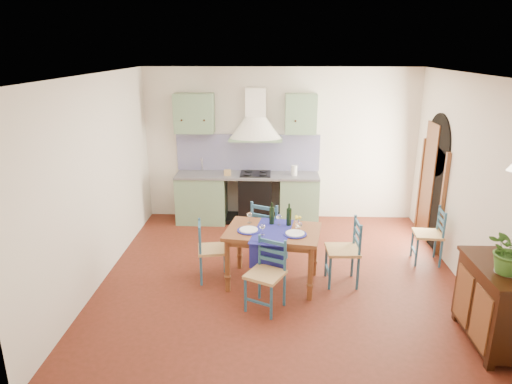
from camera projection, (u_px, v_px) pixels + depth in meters
floor at (281, 278)px, 6.48m from camera, size 5.00×5.00×0.00m
back_wall at (255, 166)px, 8.36m from camera, size 5.00×0.96×2.80m
right_wall at (464, 184)px, 6.25m from camera, size 0.26×5.00×2.80m
left_wall at (97, 181)px, 6.14m from camera, size 0.04×5.00×2.80m
ceiling at (285, 74)px, 5.63m from camera, size 5.00×5.00×0.01m
dining_table at (273, 236)px, 6.13m from camera, size 1.36×1.06×1.11m
chair_near at (266, 274)px, 5.61m from camera, size 0.56×0.56×0.89m
chair_far at (269, 231)px, 6.80m from camera, size 0.61×0.61×0.99m
chair_left at (211, 250)px, 6.32m from camera, size 0.46×0.46×0.86m
chair_right at (345, 251)px, 6.20m from camera, size 0.45×0.45×0.93m
chair_spare at (430, 235)px, 6.83m from camera, size 0.44×0.44×0.86m
sideboard at (494, 302)px, 4.90m from camera, size 0.50×1.05×0.94m
potted_plant at (511, 250)px, 4.57m from camera, size 0.57×0.53×0.51m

